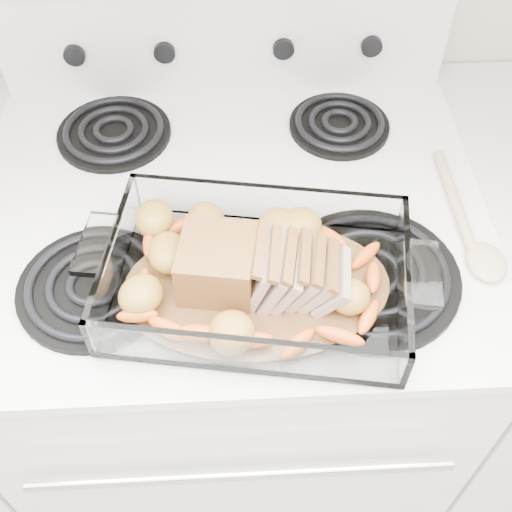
{
  "coord_description": "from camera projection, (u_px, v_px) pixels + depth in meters",
  "views": [
    {
      "loc": [
        0.0,
        0.97,
        1.65
      ],
      "look_at": [
        0.03,
        1.5,
        0.99
      ],
      "focal_mm": 45.0,
      "sensor_mm": 36.0,
      "label": 1
    }
  ],
  "objects": [
    {
      "name": "electric_range",
      "position": [
        237.0,
        350.0,
        1.34
      ],
      "size": [
        0.78,
        0.7,
        1.12
      ],
      "color": "white",
      "rests_on": "ground"
    },
    {
      "name": "baking_dish",
      "position": [
        257.0,
        281.0,
        0.85
      ],
      "size": [
        0.39,
        0.26,
        0.07
      ],
      "rotation": [
        0.0,
        0.0,
        -0.17
      ],
      "color": "white",
      "rests_on": "electric_range"
    },
    {
      "name": "pork_roast",
      "position": [
        247.0,
        270.0,
        0.83
      ],
      "size": [
        0.22,
        0.1,
        0.08
      ],
      "rotation": [
        0.0,
        0.0,
        -0.32
      ],
      "color": "olive",
      "rests_on": "baking_dish"
    },
    {
      "name": "roast_vegetables",
      "position": [
        252.0,
        255.0,
        0.87
      ],
      "size": [
        0.37,
        0.2,
        0.05
      ],
      "rotation": [
        0.0,
        0.0,
        0.3
      ],
      "color": "#D24E0B",
      "rests_on": "baking_dish"
    },
    {
      "name": "wooden_spoon",
      "position": [
        472.0,
        234.0,
        0.93
      ],
      "size": [
        0.06,
        0.26,
        0.02
      ],
      "rotation": [
        0.0,
        0.0,
        0.01
      ],
      "color": "#C9B496",
      "rests_on": "electric_range"
    }
  ]
}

